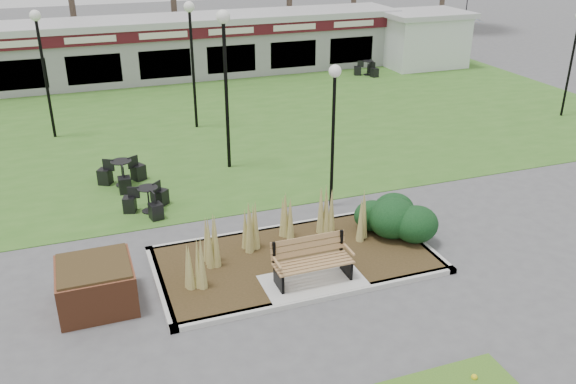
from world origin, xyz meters
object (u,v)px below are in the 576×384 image
object	(u,v)px
lamp_post_mid_left	(225,56)
patio_umbrella	(464,33)
lamp_post_far_left	(40,47)
bistro_set_d	(368,70)
lamp_post_near_right	(334,106)
bistro_set_c	(149,203)
lamp_post_mid_right	(191,37)
bistro_set_b	(123,177)
food_pavilion	(159,48)
brick_planter	(96,285)
lamp_post_far_right	(575,41)
park_bench	(312,260)
service_hut	(423,38)

from	to	relation	value
lamp_post_mid_left	patio_umbrella	bearing A→B (deg)	33.68
lamp_post_mid_left	lamp_post_far_left	distance (m)	7.18
lamp_post_mid_left	bistro_set_d	world-z (taller)	lamp_post_mid_left
lamp_post_near_right	bistro_set_c	size ratio (longest dim) A/B	3.01
lamp_post_mid_right	bistro_set_b	bearing A→B (deg)	-124.42
patio_umbrella	lamp_post_mid_right	bearing A→B (deg)	-158.67
food_pavilion	brick_planter	bearing A→B (deg)	-103.06
lamp_post_mid_right	lamp_post_mid_left	bearing A→B (deg)	-88.53
lamp_post_near_right	lamp_post_far_left	xyz separation A→B (m)	(-7.07, 8.66, 0.41)
bistro_set_d	patio_umbrella	world-z (taller)	patio_umbrella
food_pavilion	lamp_post_far_right	size ratio (longest dim) A/B	6.04
lamp_post_near_right	bistro_set_b	bearing A→B (deg)	147.37
food_pavilion	bistro_set_c	size ratio (longest dim) A/B	19.01
lamp_post_near_right	lamp_post_mid_right	distance (m)	8.30
park_bench	lamp_post_near_right	bearing A→B (deg)	60.21
lamp_post_far_right	bistro_set_c	size ratio (longest dim) A/B	3.15
lamp_post_far_right	lamp_post_far_left	bearing A→B (deg)	167.64
service_hut	patio_umbrella	bearing A→B (deg)	0.00
food_pavilion	service_hut	distance (m)	13.64
lamp_post_far_left	bistro_set_d	xyz separation A→B (m)	(14.91, 4.64, -3.00)
brick_planter	lamp_post_far_left	distance (m)	11.72
park_bench	bistro_set_b	size ratio (longest dim) A/B	1.18
brick_planter	lamp_post_near_right	xyz separation A→B (m)	(6.38, 2.70, 2.37)
food_pavilion	lamp_post_far_right	distance (m)	18.36
bistro_set_d	patio_umbrella	distance (m)	6.40
bistro_set_b	bistro_set_c	xyz separation A→B (m)	(0.46, -2.05, -0.02)
patio_umbrella	bistro_set_b	bearing A→B (deg)	-150.36
lamp_post_far_left	lamp_post_far_right	bearing A→B (deg)	-12.36
lamp_post_far_left	bistro_set_c	world-z (taller)	lamp_post_far_left
lamp_post_mid_right	bistro_set_c	bearing A→B (deg)	-112.20
brick_planter	bistro_set_d	xyz separation A→B (m)	(14.22, 16.00, -0.22)
lamp_post_near_right	lamp_post_mid_right	size ratio (longest dim) A/B	0.85
service_hut	lamp_post_mid_left	bearing A→B (deg)	-141.67
lamp_post_mid_left	lamp_post_far_right	xyz separation A→B (m)	(13.92, 0.78, -0.58)
lamp_post_far_left	bistro_set_d	bearing A→B (deg)	17.28
bistro_set_b	lamp_post_far_right	bearing A→B (deg)	3.74
service_hut	lamp_post_far_left	world-z (taller)	lamp_post_far_left
lamp_post_near_right	bistro_set_b	size ratio (longest dim) A/B	2.70
park_bench	lamp_post_far_right	bearing A→B (deg)	29.52
lamp_post_near_right	patio_umbrella	distance (m)	20.07
brick_planter	bistro_set_b	xyz separation A→B (m)	(1.15, 6.05, -0.20)
park_bench	food_pavilion	world-z (taller)	food_pavilion
lamp_post_mid_left	bistro_set_d	size ratio (longest dim) A/B	3.77
food_pavilion	lamp_post_far_right	world-z (taller)	lamp_post_far_right
brick_planter	patio_umbrella	bearing A→B (deg)	39.81
bistro_set_d	bistro_set_b	bearing A→B (deg)	-142.71
service_hut	lamp_post_far_left	distance (m)	19.51
lamp_post_far_right	bistro_set_c	world-z (taller)	lamp_post_far_right
service_hut	lamp_post_mid_right	world-z (taller)	lamp_post_mid_right
lamp_post_near_right	lamp_post_mid_left	xyz separation A→B (m)	(-1.90, 3.69, 0.70)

